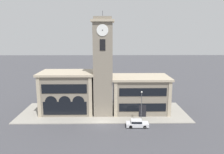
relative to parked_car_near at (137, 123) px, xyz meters
name	(u,v)px	position (x,y,z in m)	size (l,w,h in m)	color
ground_plane	(103,124)	(-6.51, 1.38, -0.71)	(300.00, 300.00, 0.00)	#424247
sidewalk_kerb	(104,112)	(-6.51, 7.92, -0.63)	(36.48, 13.09, 0.15)	gray
clock_tower	(103,67)	(-6.51, 6.76, 9.70)	(4.65, 4.65, 21.89)	gray
town_hall_left_wing	(68,92)	(-14.44, 8.59, 3.89)	(12.02, 8.37, 9.14)	gray
town_hall_right_wing	(140,94)	(1.75, 8.60, 3.37)	(12.66, 8.37, 8.09)	gray
parked_car_near	(137,123)	(0.00, 0.00, 0.00)	(4.24, 1.98, 1.36)	silver
street_lamp	(141,102)	(1.01, 1.69, 3.55)	(0.36, 0.36, 6.34)	#4C4C51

